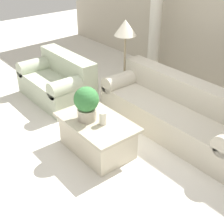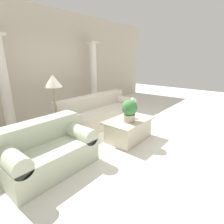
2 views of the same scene
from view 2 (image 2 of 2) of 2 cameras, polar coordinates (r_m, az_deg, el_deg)
The scene contains 10 objects.
ground_plane at distance 4.23m, azimuth 1.74°, elevation -7.52°, with size 16.00×16.00×0.00m, color silver.
wall_back at distance 5.88m, azimuth -19.85°, elevation 14.54°, with size 10.00×0.06×3.20m.
sofa_long at distance 4.88m, azimuth -4.58°, elevation -0.17°, with size 2.45×0.84×0.78m.
loveseat at distance 3.11m, azimuth -20.39°, elevation -11.50°, with size 1.43×0.84×0.78m.
coffee_table at distance 3.94m, azimuth 5.44°, elevation -5.64°, with size 1.11×0.70×0.48m.
potted_plant at distance 3.65m, azimuth 5.68°, elevation 0.68°, with size 0.33×0.33×0.47m.
pillar_candle at distance 3.93m, azimuth 6.34°, elevation -0.72°, with size 0.10×0.10×0.17m.
floor_lamp at distance 3.97m, azimuth -18.60°, elevation 8.29°, with size 0.37×0.37×1.44m.
column_left at distance 4.88m, azimuth -31.76°, elevation 7.74°, with size 0.33×0.33×2.31m.
column_right at distance 6.45m, azimuth -6.09°, elevation 11.83°, with size 0.33×0.33×2.31m.
Camera 2 is at (-3.04, -2.36, 1.76)m, focal length 28.00 mm.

